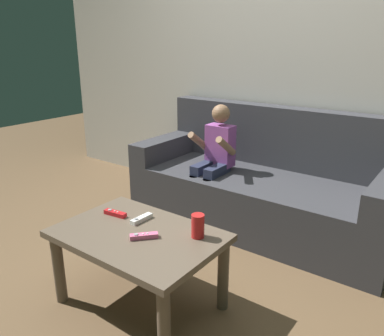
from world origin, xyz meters
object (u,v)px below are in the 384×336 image
Objects in this scene: coffee_table at (138,245)px; soda_can at (198,226)px; couch at (262,187)px; person_seated_on_couch at (214,157)px; game_remote_pink_near_edge at (144,236)px; game_remote_white_far_corner at (141,219)px; game_remote_red_center at (115,213)px.

coffee_table is 6.94× the size of soda_can.
couch is 0.44m from person_seated_on_couch.
person_seated_on_couch reaches higher than soda_can.
person_seated_on_couch is 7.15× the size of game_remote_pink_near_edge.
game_remote_white_far_corner is (0.18, -1.00, -0.08)m from person_seated_on_couch.
couch is 16.06× the size of soda_can.
game_remote_pink_near_edge is 0.27m from soda_can.
couch is 1.20m from game_remote_white_far_corner.
soda_can reaches higher than coffee_table.
game_remote_pink_near_edge is at bearing -17.37° from game_remote_red_center.
game_remote_red_center is 0.53m from soda_can.
person_seated_on_couch reaches higher than game_remote_white_far_corner.
game_remote_pink_near_edge is (0.06, -0.02, 0.08)m from coffee_table.
game_remote_white_far_corner is at bearing 136.94° from game_remote_pink_near_edge.
coffee_table is at bearing -16.61° from game_remote_red_center.
person_seated_on_couch is 7.51× the size of soda_can.
game_remote_pink_near_edge is (-0.00, -1.32, 0.15)m from couch.
soda_can is (0.27, 0.15, 0.13)m from coffee_table.
person_seated_on_couch is 1.04m from game_remote_red_center.
person_seated_on_couch reaches higher than couch.
person_seated_on_couch is at bearing -151.45° from couch.
game_remote_red_center is (-0.25, 0.07, 0.08)m from coffee_table.
soda_can is (0.52, 0.07, 0.05)m from game_remote_red_center.
person_seated_on_couch is 6.50× the size of game_remote_white_far_corner.
game_remote_pink_near_edge is at bearing -20.22° from coffee_table.
coffee_table is 0.34m from soda_can.
game_remote_pink_near_edge is 0.33m from game_remote_red_center.
couch is 1.30m from coffee_table.
coffee_table is 0.27m from game_remote_red_center.
couch is 13.67× the size of game_remote_red_center.
soda_can is at bearing -79.76° from couch.
game_remote_red_center is at bearing -171.96° from soda_can.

